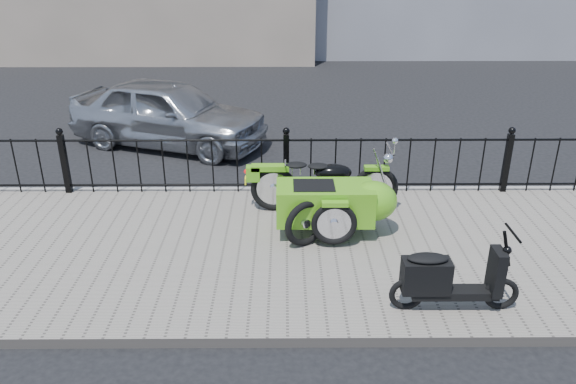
{
  "coord_description": "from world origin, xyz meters",
  "views": [
    {
      "loc": [
        -0.03,
        -7.0,
        3.78
      ],
      "look_at": [
        0.02,
        -0.1,
        0.73
      ],
      "focal_mm": 35.0,
      "sensor_mm": 36.0,
      "label": 1
    }
  ],
  "objects_px": {
    "spare_tire": "(306,224)",
    "sedan_car": "(168,113)",
    "scooter": "(447,280)",
    "motorcycle_sidecar": "(337,198)"
  },
  "relations": [
    {
      "from": "motorcycle_sidecar",
      "to": "scooter",
      "type": "height_order",
      "value": "motorcycle_sidecar"
    },
    {
      "from": "sedan_car",
      "to": "motorcycle_sidecar",
      "type": "bearing_deg",
      "value": -121.89
    },
    {
      "from": "motorcycle_sidecar",
      "to": "scooter",
      "type": "distance_m",
      "value": 2.15
    },
    {
      "from": "scooter",
      "to": "spare_tire",
      "type": "xyz_separation_m",
      "value": [
        -1.46,
        1.43,
        -0.05
      ]
    },
    {
      "from": "motorcycle_sidecar",
      "to": "sedan_car",
      "type": "distance_m",
      "value": 5.0
    },
    {
      "from": "spare_tire",
      "to": "sedan_car",
      "type": "height_order",
      "value": "sedan_car"
    },
    {
      "from": "motorcycle_sidecar",
      "to": "sedan_car",
      "type": "bearing_deg",
      "value": 127.64
    },
    {
      "from": "spare_tire",
      "to": "sedan_car",
      "type": "xyz_separation_m",
      "value": [
        -2.61,
        4.42,
        0.24
      ]
    },
    {
      "from": "scooter",
      "to": "sedan_car",
      "type": "height_order",
      "value": "sedan_car"
    },
    {
      "from": "scooter",
      "to": "spare_tire",
      "type": "bearing_deg",
      "value": 135.51
    }
  ]
}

